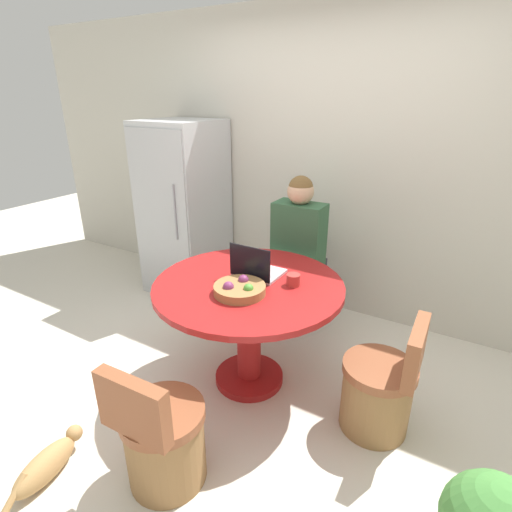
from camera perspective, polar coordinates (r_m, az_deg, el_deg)
ground_plane at (r=2.85m, az=-3.49°, el=-19.66°), size 12.00×12.00×0.00m
wall_back at (r=3.57m, az=10.56°, el=12.28°), size 7.00×0.06×2.60m
refrigerator at (r=4.01m, az=-10.22°, el=6.60°), size 0.68×0.71×1.67m
dining_table at (r=2.66m, az=-1.11°, el=-7.40°), size 1.23×1.23×0.77m
chair_near_camera at (r=2.29m, az=-13.17°, el=-24.23°), size 0.43×0.43×0.75m
chair_right_side at (r=2.60m, az=17.24°, el=-17.99°), size 0.43×0.43×0.75m
person_seated at (r=3.28m, az=6.34°, el=1.13°), size 0.40×0.37×1.32m
laptop at (r=2.64m, az=0.06°, el=-1.93°), size 0.30×0.26×0.24m
fruit_bowl at (r=2.43m, az=-2.35°, el=-4.70°), size 0.32×0.32×0.09m
coffee_cup at (r=2.53m, az=5.35°, el=-3.41°), size 0.09×0.09×0.08m
cat at (r=2.62m, az=-27.70°, el=-24.84°), size 0.20×0.51×0.16m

